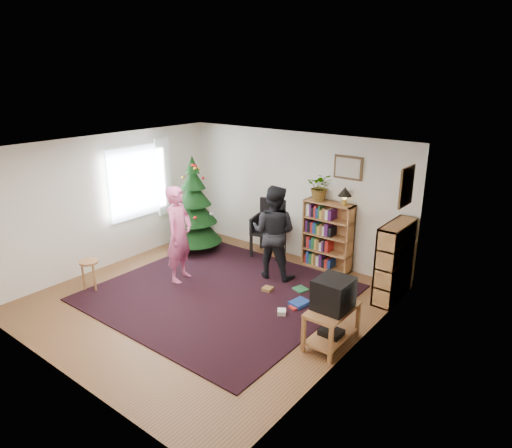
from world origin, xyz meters
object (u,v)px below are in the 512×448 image
Objects in this scene: bookshelf_right at (394,260)px; person_by_chair at (274,232)px; stool at (89,267)px; table_lamp at (345,193)px; picture_right at (407,187)px; crt_tv at (333,294)px; potted_plant at (320,187)px; armchair at (273,225)px; christmas_tree at (194,212)px; tv_stand at (332,323)px; person_standing at (179,234)px; picture_back at (348,168)px; bookshelf_back at (328,235)px.

person_by_chair is at bearing 104.83° from bookshelf_right.
table_lamp is at bearing 47.53° from stool.
picture_right is 1.31m from bookshelf_right.
bookshelf_right is 2.66× the size of crt_tv.
armchair is at bearing -178.19° from potted_plant.
crt_tv is at bearing -18.56° from christmas_tree.
potted_plant is at bearing 161.76° from picture_right.
potted_plant is (2.41, 0.89, 0.73)m from christmas_tree.
potted_plant is at bearing 124.71° from crt_tv.
person_standing reaches higher than tv_stand.
table_lamp is at bearing 70.84° from bookshelf_right.
person_standing is at bearing -156.52° from picture_right.
picture_back is 0.42× the size of bookshelf_right.
crt_tv is at bearing -58.94° from bookshelf_back.
table_lamp is at bearing 17.00° from christmas_tree.
picture_right reaches higher than armchair.
picture_back is 0.42× the size of bookshelf_back.
christmas_tree is 1.54× the size of bookshelf_back.
picture_back is 1.12× the size of crt_tv.
bookshelf_right is 2.72m from armchair.
picture_back reaches higher than tv_stand.
christmas_tree is at bearing 161.45° from tv_stand.
person_standing is at bearing 177.27° from crt_tv.
bookshelf_back is at bearing 159.65° from picture_right.
picture_right reaches higher than potted_plant.
christmas_tree reaches higher than stool.
bookshelf_right is at bearing 86.12° from crt_tv.
person_standing is at bearing 53.37° from stool.
potted_plant is (1.60, 2.06, 0.70)m from person_standing.
stool is (-2.98, -3.43, -1.54)m from picture_back.
table_lamp is (3.01, 3.29, 1.11)m from stool.
picture_right is 0.71× the size of tv_stand.
potted_plant is at bearing 52.63° from stool.
bookshelf_right is 2.10m from person_by_chair.
armchair is at bearing 139.80° from tv_stand.
picture_back is at bearing 26.97° from bookshelf_back.
bookshelf_back is 1.16× the size of armchair.
stool is 1.60× the size of table_lamp.
table_lamp reaches higher than crt_tv.
tv_stand is 0.75× the size of armchair.
armchair is 2.14× the size of potted_plant.
picture_back is 1.75m from person_by_chair.
stool is 4.30m from potted_plant.
picture_back is 1.83m from bookshelf_right.
picture_right is at bearing -24.57° from table_lamp.
picture_right reaches higher than table_lamp.
crt_tv is 4.20m from stool.
armchair is 3.58m from stool.
bookshelf_back is 1.00× the size of bookshelf_right.
potted_plant reaches higher than bookshelf_right.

